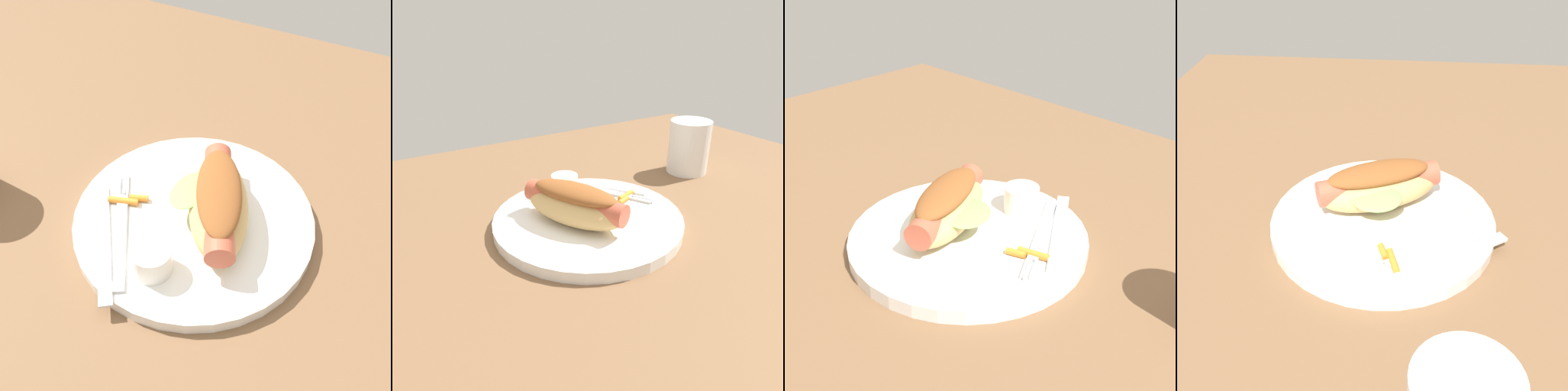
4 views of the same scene
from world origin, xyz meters
The scene contains 7 objects.
ground_plane centered at (0.00, 0.00, -0.90)cm, with size 120.00×90.00×1.80cm, color brown.
plate centered at (0.80, 0.74, 0.80)cm, with size 26.91×26.91×1.60cm, color white.
hot_dog centered at (-1.74, -0.45, 4.49)cm, with size 12.10×16.35×5.59cm.
sauce_ramekin centered at (1.54, 8.87, 3.19)cm, with size 4.20×4.20×3.17cm, color white.
fork centered at (6.90, 6.19, 1.80)cm, with size 8.94×14.56×0.40cm.
knife centered at (7.85, 8.17, 1.78)cm, with size 15.93×1.40×0.36cm, color silver.
carrot_garnish centered at (8.41, 2.01, 1.99)cm, with size 4.31×2.77×0.79cm.
Camera 4 is at (46.87, 3.83, 36.78)cm, focal length 44.12 mm.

